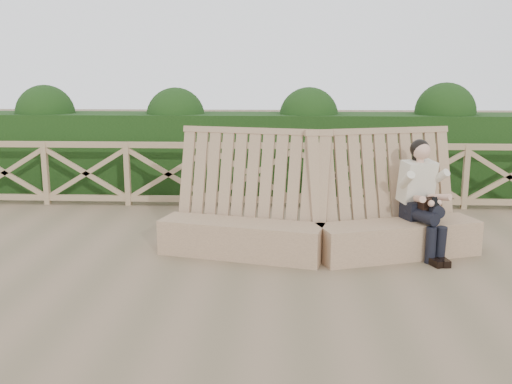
{
  "coord_description": "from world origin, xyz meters",
  "views": [
    {
      "loc": [
        0.53,
        -6.01,
        2.24
      ],
      "look_at": [
        0.22,
        0.4,
        0.9
      ],
      "focal_mm": 40.0,
      "sensor_mm": 36.0,
      "label": 1
    }
  ],
  "objects": [
    {
      "name": "bench",
      "position": [
        0.99,
        0.92,
        0.39
      ],
      "size": [
        4.05,
        1.35,
        1.57
      ],
      "rotation": [
        0.0,
        0.0,
        0.05
      ],
      "color": "#82634A",
      "rests_on": "ground"
    },
    {
      "name": "guardrail",
      "position": [
        0.0,
        3.5,
        0.55
      ],
      "size": [
        10.1,
        0.09,
        1.1
      ],
      "color": "#7F624A",
      "rests_on": "ground"
    },
    {
      "name": "ground",
      "position": [
        0.0,
        0.0,
        0.0
      ],
      "size": [
        60.0,
        60.0,
        0.0
      ],
      "primitive_type": "plane",
      "color": "brown",
      "rests_on": "ground"
    },
    {
      "name": "hedge",
      "position": [
        0.0,
        4.7,
        0.75
      ],
      "size": [
        12.0,
        1.2,
        1.5
      ],
      "primitive_type": "cube",
      "color": "black",
      "rests_on": "ground"
    },
    {
      "name": "woman",
      "position": [
        2.26,
        1.0,
        0.76
      ],
      "size": [
        0.57,
        0.94,
        1.44
      ],
      "rotation": [
        0.0,
        0.0,
        0.38
      ],
      "color": "black",
      "rests_on": "ground"
    }
  ]
}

